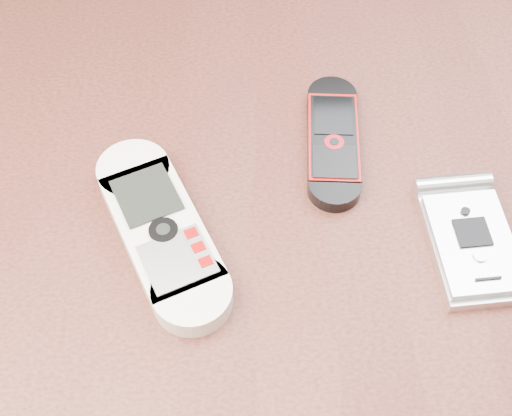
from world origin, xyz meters
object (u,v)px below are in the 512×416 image
(table, at_px, (250,283))
(nokia_white, at_px, (161,230))
(nokia_black_red, at_px, (333,140))
(motorola_razr, at_px, (471,241))

(table, relative_size, nokia_white, 6.85)
(nokia_white, bearing_deg, nokia_black_red, 8.69)
(motorola_razr, bearing_deg, nokia_white, 171.50)
(table, xyz_separation_m, nokia_black_red, (0.07, 0.07, 0.11))
(nokia_white, bearing_deg, motorola_razr, -27.77)
(table, bearing_deg, nokia_white, -165.33)
(nokia_white, xyz_separation_m, motorola_razr, (0.23, -0.02, -0.00))
(nokia_white, height_order, motorola_razr, nokia_white)
(motorola_razr, bearing_deg, nokia_black_red, 127.48)
(nokia_black_red, distance_m, motorola_razr, 0.14)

